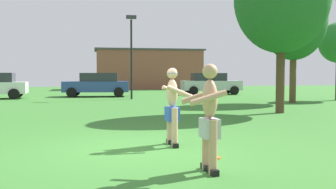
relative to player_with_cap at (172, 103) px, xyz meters
The scene contains 9 objects.
ground_plane 1.21m from the player_with_cap, 159.55° to the right, with size 80.00×80.00×0.00m, color #38752D.
player_with_cap is the anchor object (origin of this frame).
player_in_gray 2.28m from the player_with_cap, 87.32° to the right, with size 0.59×0.58×1.64m.
frisbee 1.68m from the player_with_cap, 70.86° to the right, with size 0.25×0.25×0.03m, color orange.
car_silver_near_post 20.90m from the player_with_cap, 70.88° to the left, with size 4.38×2.19×1.58m.
car_blue_mid_lot 18.50m from the player_with_cap, 94.38° to the left, with size 4.45×2.36×1.58m.
lamp_post 15.40m from the player_with_cap, 87.82° to the left, with size 0.60×0.24×4.97m.
outbuilding_behind_lot 31.79m from the player_with_cap, 83.02° to the left, with size 10.84×4.61×4.01m.
tree_right_field 14.11m from the player_with_cap, 51.43° to the left, with size 3.34×3.34×6.35m.
Camera 1 is at (-0.82, -7.59, 1.49)m, focal length 41.50 mm.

